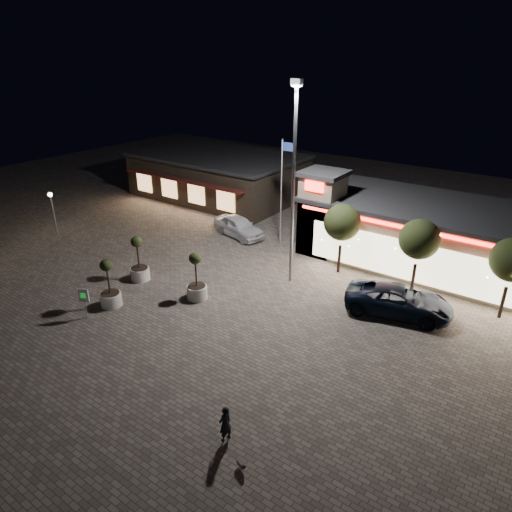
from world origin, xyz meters
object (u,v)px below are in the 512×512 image
Objects in this scene: valet_sign at (84,298)px; pickup_truck at (399,301)px; white_sedan at (239,226)px; planter_mid at (110,292)px; pedestrian at (225,424)px; planter_left at (139,266)px.

pickup_truck is at bearing 37.18° from valet_sign.
white_sedan is at bearing 60.63° from pickup_truck.
white_sedan is at bearing 92.32° from valet_sign.
planter_mid reaches higher than pickup_truck.
white_sedan is at bearing 92.73° from planter_mid.
pedestrian is 12.54m from planter_mid.
planter_left is 1.66× the size of valet_sign.
white_sedan is 9.87m from planter_left.
planter_left reaches higher than pickup_truck.
planter_left reaches higher than white_sedan.
planter_left is at bearing 110.01° from planter_mid.
pedestrian is at bearing -10.97° from valet_sign.
planter_left reaches higher than pedestrian.
pedestrian is 12.15m from valet_sign.
white_sedan is 2.64× the size of valet_sign.
pickup_truck is at bearing 32.62° from planter_mid.
planter_mid is (-14.02, -8.97, 0.10)m from pickup_truck.
valet_sign is at bearing -76.77° from planter_left.
white_sedan is 14.82m from valet_sign.
valet_sign is (-14.05, -10.65, 0.46)m from pickup_truck.
white_sedan is at bearing -133.68° from pedestrian.
pickup_truck is at bearing -92.00° from white_sedan.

